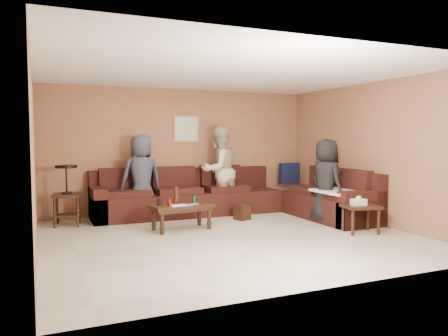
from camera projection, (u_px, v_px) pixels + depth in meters
The scene contains 10 objects.
room at pixel (231, 128), 6.61m from camera, with size 5.60×5.50×2.50m.
sectional_sofa at pixel (237, 200), 8.41m from camera, with size 4.65×2.90×0.97m.
coffee_table at pixel (181, 208), 7.21m from camera, with size 1.07×0.62×0.71m.
end_table_left at pixel (67, 194), 7.52m from camera, with size 0.53×0.53×1.05m.
side_table_right at pixel (360, 209), 6.95m from camera, with size 0.63×0.56×0.60m.
waste_bin at pixel (242, 212), 8.10m from camera, with size 0.23×0.23×0.28m, color black.
wall_art at pixel (186, 129), 8.92m from camera, with size 0.52×0.04×0.52m.
person_left at pixel (141, 177), 8.13m from camera, with size 0.78×0.50×1.59m, color #333847.
person_middle at pixel (219, 170), 8.65m from camera, with size 0.85×0.66×1.75m, color #C2B290.
person_right at pixel (326, 181), 7.79m from camera, with size 0.73×0.48×1.50m, color black.
Camera 1 is at (-2.70, -6.06, 1.53)m, focal length 35.00 mm.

